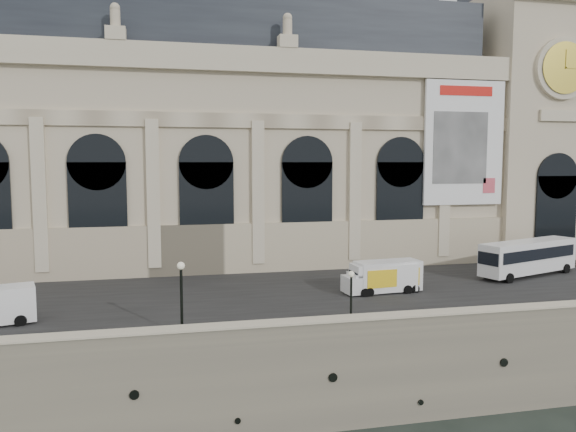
% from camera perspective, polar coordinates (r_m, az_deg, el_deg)
% --- Properties ---
extents(quay, '(160.00, 70.00, 6.00)m').
position_cam_1_polar(quay, '(69.43, -5.67, -6.16)').
color(quay, gray).
rests_on(quay, ground).
extents(street, '(160.00, 24.00, 0.06)m').
position_cam_1_polar(street, '(48.48, -2.65, -7.59)').
color(street, '#2D2D2D').
rests_on(street, quay).
extents(parapet, '(160.00, 1.40, 1.21)m').
position_cam_1_polar(parapet, '(35.65, 1.18, -11.45)').
color(parapet, gray).
rests_on(parapet, quay).
extents(museum, '(69.00, 18.70, 29.10)m').
position_cam_1_polar(museum, '(63.46, -10.77, 7.86)').
color(museum, beige).
rests_on(museum, quay).
extents(clock_pavilion, '(13.00, 14.72, 36.70)m').
position_cam_1_polar(clock_pavilion, '(73.97, 22.52, 10.07)').
color(clock_pavilion, beige).
rests_on(clock_pavilion, quay).
extents(bus_right, '(11.84, 6.11, 3.45)m').
position_cam_1_polar(bus_right, '(58.96, 23.21, -3.80)').
color(bus_right, white).
rests_on(bus_right, quay).
extents(van_c, '(5.74, 2.59, 2.51)m').
position_cam_1_polar(van_c, '(48.12, 9.29, -6.24)').
color(van_c, white).
rests_on(van_c, quay).
extents(box_truck, '(6.84, 2.90, 2.69)m').
position_cam_1_polar(box_truck, '(48.29, 9.69, -6.11)').
color(box_truck, white).
rests_on(box_truck, quay).
extents(lamp_left, '(0.49, 0.49, 4.79)m').
position_cam_1_polar(lamp_left, '(36.33, -10.76, -8.34)').
color(lamp_left, black).
rests_on(lamp_left, quay).
extents(lamp_right, '(0.40, 0.40, 3.94)m').
position_cam_1_polar(lamp_right, '(37.34, 6.43, -8.56)').
color(lamp_right, black).
rests_on(lamp_right, quay).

